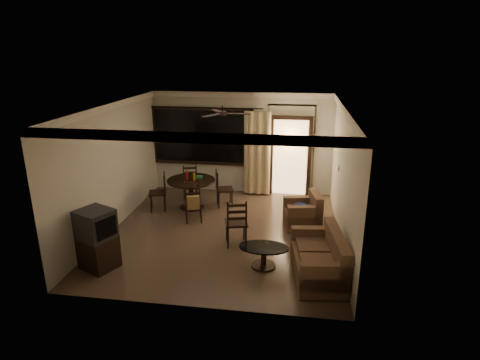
% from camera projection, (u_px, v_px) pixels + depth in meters
% --- Properties ---
extents(ground, '(5.50, 5.50, 0.00)m').
position_uv_depth(ground, '(224.00, 232.00, 8.95)').
color(ground, '#7F6651').
rests_on(ground, ground).
extents(room_shell, '(5.50, 6.70, 5.50)m').
position_uv_depth(room_shell, '(260.00, 136.00, 9.96)').
color(room_shell, beige).
rests_on(room_shell, ground).
extents(dining_table, '(1.21, 1.21, 0.97)m').
position_uv_depth(dining_table, '(191.00, 186.00, 10.15)').
color(dining_table, black).
rests_on(dining_table, ground).
extents(dining_chair_west, '(0.53, 0.53, 0.95)m').
position_uv_depth(dining_chair_west, '(158.00, 199.00, 10.12)').
color(dining_chair_west, black).
rests_on(dining_chair_west, ground).
extents(dining_chair_east, '(0.53, 0.53, 0.95)m').
position_uv_depth(dining_chair_east, '(224.00, 195.00, 10.38)').
color(dining_chair_east, black).
rests_on(dining_chair_east, ground).
extents(dining_chair_south, '(0.53, 0.56, 0.95)m').
position_uv_depth(dining_chair_south, '(193.00, 209.00, 9.44)').
color(dining_chair_south, black).
rests_on(dining_chair_south, ground).
extents(dining_chair_north, '(0.53, 0.53, 0.95)m').
position_uv_depth(dining_chair_north, '(190.00, 187.00, 10.99)').
color(dining_chair_north, black).
rests_on(dining_chair_north, ground).
extents(tv_cabinet, '(0.77, 0.74, 1.15)m').
position_uv_depth(tv_cabinet, '(97.00, 239.00, 7.34)').
color(tv_cabinet, black).
rests_on(tv_cabinet, ground).
extents(sofa, '(1.00, 1.63, 0.82)m').
position_uv_depth(sofa, '(321.00, 260.00, 7.11)').
color(sofa, '#462920').
rests_on(sofa, ground).
extents(armchair, '(0.91, 0.91, 0.78)m').
position_uv_depth(armchair, '(304.00, 213.00, 9.15)').
color(armchair, '#462920').
rests_on(armchair, ground).
extents(coffee_table, '(0.93, 0.56, 0.41)m').
position_uv_depth(coffee_table, '(264.00, 253.00, 7.47)').
color(coffee_table, black).
rests_on(coffee_table, ground).
extents(side_chair, '(0.55, 0.55, 1.03)m').
position_uv_depth(side_chair, '(236.00, 231.00, 8.30)').
color(side_chair, black).
rests_on(side_chair, ground).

